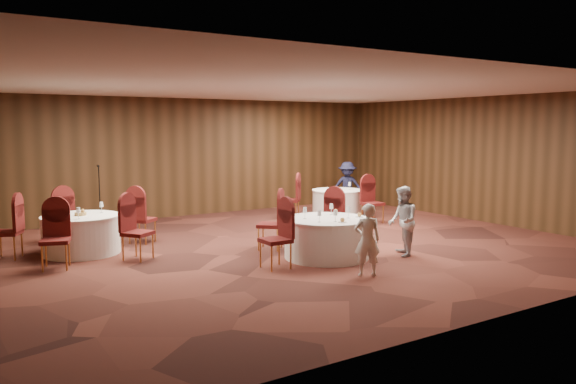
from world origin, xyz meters
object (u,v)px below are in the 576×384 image
man_c (347,186)px  table_main (327,238)px  table_left (81,234)px  mic_stand (100,211)px  table_right (337,203)px  woman_b (403,221)px  woman_a (367,240)px

man_c → table_main: bearing=-92.4°
table_left → mic_stand: 2.50m
table_right → man_c: 1.23m
woman_b → man_c: man_c is taller
mic_stand → table_left: bearing=-112.0°
table_right → mic_stand: bearing=166.6°
mic_stand → woman_b: 7.10m
woman_a → man_c: bearing=-100.5°
woman_b → man_c: 5.78m
table_left → table_right: bearing=7.5°
man_c → woman_b: bearing=-78.4°
mic_stand → woman_b: size_ratio=1.17×
table_main → table_left: (-3.77, 2.81, 0.00)m
table_left → table_main: bearing=-36.7°
table_left → man_c: (7.79, 1.64, 0.34)m
woman_a → woman_b: 1.69m
table_main → table_right: 4.83m
table_right → woman_b: woman_b is taller
table_left → woman_a: 5.52m
table_right → mic_stand: size_ratio=0.89×
mic_stand → man_c: bearing=-5.6°
mic_stand → man_c: (6.85, -0.68, 0.27)m
woman_a → man_c: size_ratio=0.84×
table_main → table_left: bearing=143.3°
woman_a → woman_b: size_ratio=0.90×
table_right → woman_b: bearing=-112.5°
table_main → table_right: bearing=50.2°
table_main → table_left: 4.71m
table_left → table_right: 6.93m
table_main → woman_a: (-0.22, -1.40, 0.22)m
mic_stand → woman_a: 7.04m
table_right → woman_b: (-1.80, -4.36, 0.29)m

